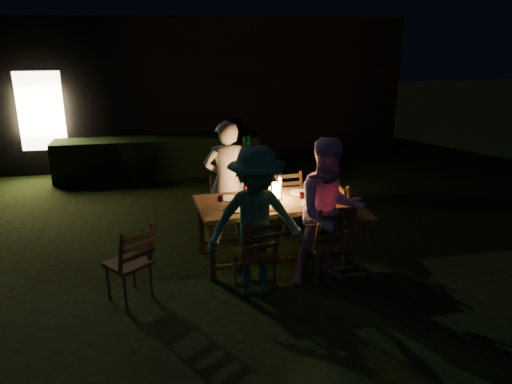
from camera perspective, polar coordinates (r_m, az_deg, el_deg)
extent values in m
plane|color=black|center=(7.27, -6.74, -6.10)|extent=(40.00, 40.00, 0.00)
cube|color=black|center=(12.89, -9.21, 11.97)|extent=(10.00, 4.00, 3.20)
cube|color=#FFE5B2|center=(11.20, -23.36, 8.47)|extent=(0.90, 0.06, 1.60)
cube|color=black|center=(10.68, -11.08, 3.99)|extent=(4.20, 0.70, 0.80)
cube|color=#52301B|center=(6.58, 1.93, -1.24)|extent=(2.04, 1.13, 0.06)
cube|color=#52301B|center=(6.19, -5.05, -6.92)|extent=(0.07, 0.07, 0.72)
cube|color=#52301B|center=(6.92, -6.27, -4.13)|extent=(0.07, 0.07, 0.72)
cube|color=#52301B|center=(6.70, 10.33, -5.10)|extent=(0.07, 0.07, 0.72)
cube|color=#52301B|center=(7.38, 7.67, -2.70)|extent=(0.07, 0.07, 0.72)
cube|color=#52301B|center=(5.93, -0.15, -6.99)|extent=(0.52, 0.51, 0.04)
cube|color=#52301B|center=(5.65, 0.58, -5.16)|extent=(0.47, 0.23, 0.53)
cube|color=#52301B|center=(6.19, 7.96, -5.79)|extent=(0.53, 0.51, 0.04)
cube|color=#52301B|center=(5.91, 8.97, -3.89)|extent=(0.49, 0.22, 0.55)
cube|color=#52301B|center=(7.28, -3.23, -2.22)|extent=(0.47, 0.45, 0.04)
cube|color=#52301B|center=(7.36, -3.60, 0.26)|extent=(0.44, 0.18, 0.50)
cube|color=#52301B|center=(7.54, 4.22, -1.62)|extent=(0.44, 0.42, 0.04)
cube|color=#52301B|center=(7.62, 3.83, 0.69)|extent=(0.42, 0.17, 0.49)
cube|color=#52301B|center=(7.14, 11.54, -2.75)|extent=(0.45, 0.47, 0.04)
cube|color=#52301B|center=(6.98, 10.17, -0.63)|extent=(0.16, 0.46, 0.54)
cube|color=#52301B|center=(5.90, -14.39, -7.90)|extent=(0.60, 0.59, 0.04)
cube|color=#52301B|center=(5.64, -13.52, -5.98)|extent=(0.43, 0.38, 0.51)
imported|color=beige|center=(7.20, -3.41, 1.26)|extent=(0.67, 0.47, 1.76)
imported|color=#E79ED2|center=(5.97, 8.40, -2.37)|extent=(0.93, 0.75, 1.81)
imported|color=#387055|center=(5.70, 0.03, -3.42)|extent=(1.19, 0.74, 1.77)
cube|color=white|center=(6.63, 2.22, -0.68)|extent=(0.15, 0.15, 0.03)
cube|color=white|center=(6.53, 2.25, 1.98)|extent=(0.16, 0.16, 0.03)
cylinder|color=#FF9E3F|center=(6.59, 2.23, 0.27)|extent=(0.09, 0.09, 0.18)
cylinder|color=white|center=(6.64, -3.17, -0.72)|extent=(0.25, 0.25, 0.01)
cylinder|color=white|center=(6.24, -2.31, -2.00)|extent=(0.25, 0.25, 0.01)
cylinder|color=white|center=(6.90, 4.97, 0.00)|extent=(0.25, 0.25, 0.01)
cylinder|color=white|center=(6.52, 6.29, -1.18)|extent=(0.25, 0.25, 0.01)
cylinder|color=#0F471E|center=(6.46, -0.17, 0.00)|extent=(0.07, 0.07, 0.28)
cube|color=red|center=(6.24, 1.48, -1.99)|extent=(0.18, 0.14, 0.01)
cube|color=red|center=(6.48, 7.37, -1.34)|extent=(0.18, 0.14, 0.01)
cube|color=black|center=(6.15, -2.78, -2.34)|extent=(0.14, 0.07, 0.01)
cylinder|color=#906B48|center=(9.51, -1.07, 3.95)|extent=(0.48, 0.48, 0.04)
cylinder|color=#906B48|center=(9.59, -1.06, 2.15)|extent=(0.06, 0.06, 0.62)
cylinder|color=#A5A8AD|center=(9.48, -1.07, 4.70)|extent=(0.30, 0.30, 0.22)
cylinder|color=#0F471E|center=(9.42, -1.33, 4.93)|extent=(0.07, 0.07, 0.32)
cylinder|color=#0F471E|center=(9.51, -0.82, 5.07)|extent=(0.07, 0.07, 0.32)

